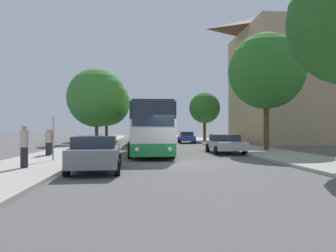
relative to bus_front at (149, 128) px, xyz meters
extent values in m
plane|color=#565454|center=(1.31, -5.83, -1.79)|extent=(300.00, 300.00, 0.00)
cube|color=#A39E93|center=(-5.69, -5.83, -1.72)|extent=(4.00, 120.00, 0.15)
cube|color=#A39E93|center=(8.31, -5.83, -1.72)|extent=(4.00, 120.00, 0.15)
cube|color=tan|center=(22.64, 16.09, 5.03)|extent=(21.91, 12.96, 13.64)
pyramid|color=brown|center=(22.64, 16.09, 13.79)|extent=(21.91, 12.96, 3.89)
cube|color=#238942|center=(0.00, 0.01, -1.17)|extent=(2.61, 10.03, 0.70)
cube|color=silver|center=(0.00, 0.01, -0.16)|extent=(2.61, 10.03, 1.32)
cube|color=#232D3D|center=(0.00, 0.01, 0.97)|extent=(2.63, 9.83, 0.95)
cube|color=silver|center=(0.00, 0.01, 1.51)|extent=(2.55, 9.83, 0.12)
cube|color=#232D3D|center=(0.06, -5.02, 0.82)|extent=(2.23, 0.09, 1.45)
sphere|color=#F4EAC1|center=(-0.80, -5.05, -1.13)|extent=(0.24, 0.24, 0.24)
sphere|color=#F4EAC1|center=(0.93, -5.03, -1.13)|extent=(0.24, 0.24, 0.24)
cylinder|color=black|center=(-1.20, -3.00, -1.29)|extent=(0.31, 1.00, 1.00)
cylinder|color=black|center=(1.28, -2.97, -1.29)|extent=(0.31, 1.00, 1.00)
cylinder|color=black|center=(-1.28, 3.00, -1.29)|extent=(0.31, 1.00, 1.00)
cylinder|color=black|center=(1.20, 3.03, -1.29)|extent=(0.31, 1.00, 1.00)
cube|color=#2D2D2D|center=(-0.20, 12.79, -1.17)|extent=(2.63, 10.18, 0.70)
cube|color=yellow|center=(-0.20, 12.79, -0.09)|extent=(2.63, 10.18, 1.45)
cube|color=#232D3D|center=(-0.20, 12.79, 1.11)|extent=(2.66, 9.98, 0.95)
cube|color=yellow|center=(-0.20, 12.79, 1.64)|extent=(2.58, 9.98, 0.12)
cube|color=#232D3D|center=(-0.24, 7.68, 0.96)|extent=(2.29, 0.08, 1.45)
sphere|color=#F4EAC1|center=(-1.13, 7.66, -1.13)|extent=(0.24, 0.24, 0.24)
sphere|color=#F4EAC1|center=(0.65, 7.65, -1.13)|extent=(0.24, 0.24, 0.24)
cylinder|color=black|center=(-1.49, 9.75, -1.29)|extent=(0.31, 1.00, 1.00)
cylinder|color=black|center=(1.05, 9.73, -1.29)|extent=(0.31, 1.00, 1.00)
cylinder|color=black|center=(-1.44, 15.85, -1.29)|extent=(0.31, 1.00, 1.00)
cylinder|color=black|center=(1.10, 15.82, -1.29)|extent=(0.31, 1.00, 1.00)
cube|color=#2D519E|center=(0.07, 25.48, -1.17)|extent=(2.96, 10.79, 0.70)
cube|color=silver|center=(0.07, 25.48, -0.10)|extent=(2.96, 10.79, 1.44)
cube|color=#232D3D|center=(0.07, 25.48, 1.10)|extent=(2.98, 10.58, 0.95)
cube|color=silver|center=(0.07, 25.48, 1.64)|extent=(2.90, 10.58, 0.12)
cube|color=#232D3D|center=(-0.12, 20.10, 0.95)|extent=(2.33, 0.14, 1.45)
sphere|color=#F4EAC1|center=(-1.03, 20.11, -1.13)|extent=(0.24, 0.24, 0.24)
sphere|color=#F4EAC1|center=(0.79, 20.04, -1.13)|extent=(0.24, 0.24, 0.24)
cylinder|color=black|center=(-1.34, 22.31, -1.29)|extent=(0.33, 1.01, 1.00)
cylinder|color=black|center=(1.25, 22.22, -1.29)|extent=(0.33, 1.01, 1.00)
cylinder|color=black|center=(-1.11, 28.73, -1.29)|extent=(0.33, 1.01, 1.00)
cylinder|color=black|center=(1.48, 28.64, -1.29)|extent=(0.33, 1.01, 1.00)
cube|color=slate|center=(-2.47, -8.52, -1.14)|extent=(2.06, 4.45, 0.70)
cube|color=#232D3D|center=(-2.47, -8.69, -0.56)|extent=(1.74, 2.35, 0.45)
cylinder|color=black|center=(-3.47, -7.20, -1.48)|extent=(0.23, 0.63, 0.62)
cylinder|color=black|center=(-1.60, -7.12, -1.48)|extent=(0.23, 0.63, 0.62)
cylinder|color=black|center=(-3.35, -9.91, -1.48)|extent=(0.23, 0.63, 0.62)
cylinder|color=black|center=(-1.48, -9.83, -1.48)|extent=(0.23, 0.63, 0.62)
cube|color=#B7B7BC|center=(5.40, 0.55, -1.20)|extent=(1.94, 4.54, 0.57)
cube|color=#232D3D|center=(5.40, 0.73, -0.68)|extent=(1.71, 2.36, 0.46)
cylinder|color=black|center=(6.37, -0.86, -1.48)|extent=(0.20, 0.62, 0.62)
cylinder|color=black|center=(4.43, -0.86, -1.48)|extent=(0.20, 0.62, 0.62)
cylinder|color=black|center=(6.37, 1.95, -1.48)|extent=(0.20, 0.62, 0.62)
cylinder|color=black|center=(4.44, 1.96, -1.48)|extent=(0.20, 0.62, 0.62)
cube|color=#233D9E|center=(4.99, 17.02, -1.19)|extent=(1.89, 4.53, 0.58)
cube|color=#232D3D|center=(5.00, 17.20, -0.66)|extent=(1.60, 2.38, 0.49)
cylinder|color=black|center=(5.78, 15.60, -1.48)|extent=(0.23, 0.63, 0.62)
cylinder|color=black|center=(4.08, 15.67, -1.48)|extent=(0.23, 0.63, 0.62)
cylinder|color=black|center=(5.90, 18.36, -1.48)|extent=(0.23, 0.63, 0.62)
cylinder|color=black|center=(4.20, 18.44, -1.48)|extent=(0.23, 0.63, 0.62)
cylinder|color=gray|center=(-5.08, -5.08, -0.51)|extent=(0.08, 0.08, 2.27)
cube|color=silver|center=(-5.08, -5.08, 0.27)|extent=(0.03, 0.45, 0.60)
cylinder|color=#23232D|center=(-6.14, -2.11, -1.25)|extent=(0.30, 0.30, 0.78)
cylinder|color=#B2A899|center=(-6.14, -2.11, -0.54)|extent=(0.36, 0.36, 0.65)
sphere|color=tan|center=(-6.14, -2.11, -0.11)|extent=(0.21, 0.21, 0.21)
cylinder|color=#23232D|center=(-5.43, -8.25, -1.22)|extent=(0.30, 0.30, 0.85)
cylinder|color=#B2A899|center=(-5.43, -8.25, -0.44)|extent=(0.36, 0.36, 0.71)
sphere|color=tan|center=(-5.43, -8.25, 0.03)|extent=(0.23, 0.23, 0.23)
cylinder|color=#23232D|center=(-6.24, -1.29, -1.26)|extent=(0.30, 0.30, 0.77)
cylinder|color=maroon|center=(-6.24, -1.29, -0.55)|extent=(0.36, 0.36, 0.64)
sphere|color=tan|center=(-6.24, -1.29, -0.12)|extent=(0.21, 0.21, 0.21)
cylinder|color=brown|center=(-5.57, 15.60, -0.34)|extent=(0.40, 0.40, 2.61)
sphere|color=#387F33|center=(-5.57, 15.60, 3.48)|extent=(6.71, 6.71, 6.71)
cylinder|color=#47331E|center=(-5.35, 24.42, -0.25)|extent=(0.40, 0.40, 2.78)
sphere|color=#387F33|center=(-5.35, 24.42, 3.61)|extent=(6.59, 6.59, 6.59)
cylinder|color=#513D23|center=(9.02, 1.99, 0.28)|extent=(0.40, 0.40, 3.85)
sphere|color=#2D7028|center=(9.02, 1.99, 4.39)|extent=(5.83, 5.83, 5.83)
cylinder|color=#47331E|center=(8.15, 21.73, -0.22)|extent=(0.40, 0.40, 2.85)
sphere|color=#2D7028|center=(8.15, 21.73, 2.79)|extent=(4.22, 4.22, 4.22)
camera|label=1|loc=(-0.64, -22.30, -0.01)|focal=35.00mm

